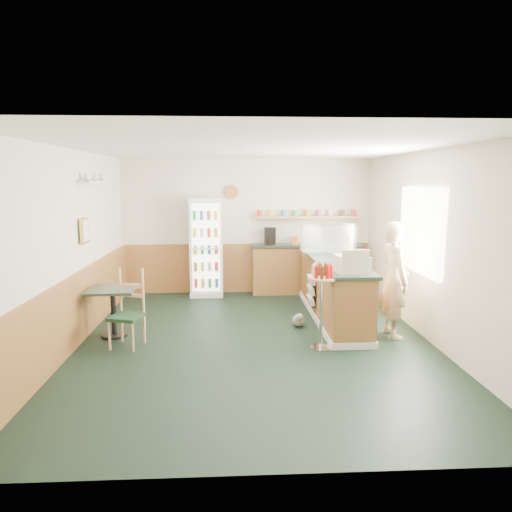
{
  "coord_description": "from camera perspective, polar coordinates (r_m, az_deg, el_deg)",
  "views": [
    {
      "loc": [
        -0.3,
        -6.22,
        2.27
      ],
      "look_at": [
        0.06,
        0.6,
        1.14
      ],
      "focal_mm": 32.0,
      "sensor_mm": 36.0,
      "label": 1
    }
  ],
  "objects": [
    {
      "name": "ground",
      "position": [
        6.63,
        -0.23,
        -10.62
      ],
      "size": [
        6.0,
        6.0,
        0.0
      ],
      "primitive_type": "plane",
      "color": "black",
      "rests_on": "ground"
    },
    {
      "name": "room_envelope",
      "position": [
        6.99,
        -2.38,
        3.27
      ],
      "size": [
        5.04,
        6.02,
        2.72
      ],
      "color": "beige",
      "rests_on": "ground"
    },
    {
      "name": "service_counter",
      "position": [
        7.7,
        9.5,
        -4.33
      ],
      "size": [
        0.68,
        3.01,
        1.01
      ],
      "color": "#93602F",
      "rests_on": "ground"
    },
    {
      "name": "back_counter",
      "position": [
        9.31,
        6.27,
        -1.32
      ],
      "size": [
        2.24,
        0.42,
        1.69
      ],
      "color": "#93602F",
      "rests_on": "ground"
    },
    {
      "name": "drinks_fridge",
      "position": [
        9.07,
        -6.22,
        1.12
      ],
      "size": [
        0.64,
        0.54,
        1.95
      ],
      "color": "white",
      "rests_on": "ground"
    },
    {
      "name": "display_case",
      "position": [
        8.0,
        8.94,
        2.09
      ],
      "size": [
        0.91,
        0.48,
        0.52
      ],
      "color": "silver",
      "rests_on": "service_counter"
    },
    {
      "name": "cash_register",
      "position": [
        6.44,
        11.89,
        -0.99
      ],
      "size": [
        0.45,
        0.47,
        0.24
      ],
      "primitive_type": "cube",
      "rotation": [
        0.0,
        0.0,
        0.09
      ],
      "color": "beige",
      "rests_on": "service_counter"
    },
    {
      "name": "shopkeeper",
      "position": [
        6.93,
        16.92,
        -2.86
      ],
      "size": [
        0.44,
        0.59,
        1.69
      ],
      "primitive_type": "imported",
      "rotation": [
        0.0,
        0.0,
        1.63
      ],
      "color": "tan",
      "rests_on": "ground"
    },
    {
      "name": "condiment_stand",
      "position": [
        6.2,
        8.22,
        -4.52
      ],
      "size": [
        0.37,
        0.37,
        1.16
      ],
      "rotation": [
        0.0,
        0.0,
        -0.42
      ],
      "color": "silver",
      "rests_on": "ground"
    },
    {
      "name": "newspaper_rack",
      "position": [
        7.61,
        6.9,
        -4.31
      ],
      "size": [
        0.09,
        0.41,
        0.49
      ],
      "color": "black",
      "rests_on": "ground"
    },
    {
      "name": "cafe_table",
      "position": [
        7.01,
        -17.43,
        -5.56
      ],
      "size": [
        0.68,
        0.68,
        0.73
      ],
      "rotation": [
        0.0,
        0.0,
        0.03
      ],
      "color": "black",
      "rests_on": "ground"
    },
    {
      "name": "cafe_chair",
      "position": [
        6.58,
        -15.77,
        -6.0
      ],
      "size": [
        0.49,
        0.49,
        1.08
      ],
      "rotation": [
        0.0,
        0.0,
        -0.26
      ],
      "color": "#15311B",
      "rests_on": "ground"
    },
    {
      "name": "dog_doorstop",
      "position": [
        7.26,
        5.37,
        -7.94
      ],
      "size": [
        0.2,
        0.25,
        0.24
      ],
      "rotation": [
        0.0,
        0.0,
        -0.27
      ],
      "color": "gray",
      "rests_on": "ground"
    }
  ]
}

